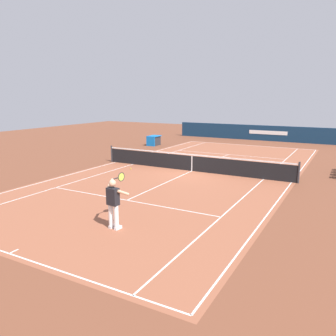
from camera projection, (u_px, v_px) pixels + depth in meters
The scene contains 8 objects.
ground_plane at pixel (192, 171), 19.36m from camera, with size 60.00×60.00×0.00m, color brown.
court_slab at pixel (192, 171), 19.36m from camera, with size 24.20×11.40×0.00m, color #935138.
court_line_markings at pixel (192, 171), 19.36m from camera, with size 23.85×11.05×0.01m.
tennis_net at pixel (192, 163), 19.25m from camera, with size 0.10×11.70×1.08m.
stadium_barrier at pixel (260, 133), 32.82m from camera, with size 0.26×17.00×1.48m.
tennis_player_near at pixel (114, 201), 10.71m from camera, with size 1.11×0.77×1.70m.
tennis_ball at pixel (131, 169), 19.84m from camera, with size 0.07×0.07×0.07m, color #CCE01E.
equipment_cart_tarped at pixel (154, 140), 29.46m from camera, with size 1.25×0.84×0.85m.
Camera 1 is at (17.22, 7.91, 4.20)m, focal length 35.81 mm.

